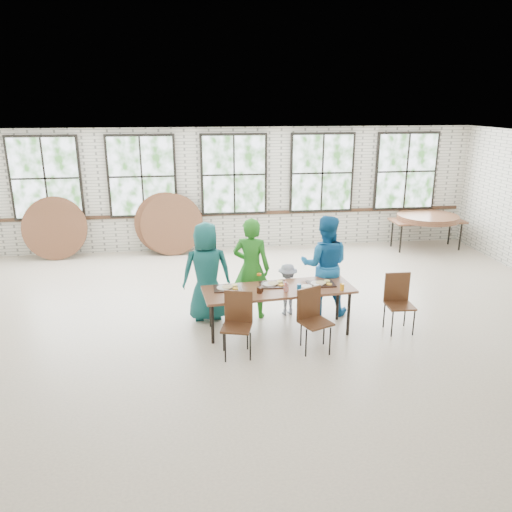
# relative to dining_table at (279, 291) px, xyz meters

# --- Properties ---
(room) EXTENTS (12.00, 12.00, 12.00)m
(room) POSITION_rel_dining_table_xyz_m (-0.26, 4.82, 1.14)
(room) COLOR beige
(room) RESTS_ON ground
(dining_table) EXTENTS (2.47, 1.03, 0.74)m
(dining_table) POSITION_rel_dining_table_xyz_m (0.00, 0.00, 0.00)
(dining_table) COLOR brown
(dining_table) RESTS_ON ground
(chair_near_left) EXTENTS (0.51, 0.50, 0.95)m
(chair_near_left) POSITION_rel_dining_table_xyz_m (-0.72, -0.65, -0.13)
(chair_near_left) COLOR #4D2D19
(chair_near_left) RESTS_ON ground
(chair_near_right) EXTENTS (0.54, 0.54, 0.95)m
(chair_near_right) POSITION_rel_dining_table_xyz_m (0.40, -0.64, -0.13)
(chair_near_right) COLOR #4D2D19
(chair_near_right) RESTS_ON ground
(chair_spare) EXTENTS (0.43, 0.42, 0.95)m
(chair_spare) POSITION_rel_dining_table_xyz_m (1.94, -0.18, -0.13)
(chair_spare) COLOR #4D2D19
(chair_spare) RESTS_ON ground
(adult_teal) EXTENTS (0.86, 0.59, 1.70)m
(adult_teal) POSITION_rel_dining_table_xyz_m (-1.12, 0.65, 0.16)
(adult_teal) COLOR #175A55
(adult_teal) RESTS_ON ground
(adult_green) EXTENTS (0.74, 0.61, 1.75)m
(adult_green) POSITION_rel_dining_table_xyz_m (-0.36, 0.65, 0.19)
(adult_green) COLOR #267B20
(adult_green) RESTS_ON ground
(toddler) EXTENTS (0.64, 0.43, 0.92)m
(toddler) POSITION_rel_dining_table_xyz_m (0.28, 0.65, -0.23)
(toddler) COLOR #121B3A
(toddler) RESTS_ON ground
(adult_blue) EXTENTS (1.00, 0.86, 1.75)m
(adult_blue) POSITION_rel_dining_table_xyz_m (0.93, 0.65, 0.19)
(adult_blue) COLOR #165D9C
(adult_blue) RESTS_ON ground
(storage_table) EXTENTS (1.80, 0.75, 0.74)m
(storage_table) POSITION_rel_dining_table_xyz_m (4.53, 4.18, -0.00)
(storage_table) COLOR brown
(storage_table) RESTS_ON ground
(tabletop_clutter) EXTENTS (2.04, 0.63, 0.11)m
(tabletop_clutter) POSITION_rel_dining_table_xyz_m (0.09, -0.02, 0.08)
(tabletop_clutter) COLOR black
(tabletop_clutter) RESTS_ON dining_table
(round_tops_stacked) EXTENTS (1.50, 1.50, 0.13)m
(round_tops_stacked) POSITION_rel_dining_table_xyz_m (4.53, 4.18, 0.12)
(round_tops_stacked) COLOR brown
(round_tops_stacked) RESTS_ON storage_table
(round_tops_leaning) EXTENTS (4.23, 0.43, 1.50)m
(round_tops_leaning) POSITION_rel_dining_table_xyz_m (-2.76, 4.61, 0.05)
(round_tops_leaning) COLOR brown
(round_tops_leaning) RESTS_ON ground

